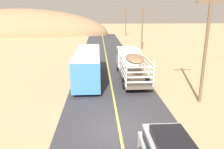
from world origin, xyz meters
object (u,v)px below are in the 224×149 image
Objects in this scene: livestock_truck at (130,60)px; power_pole_mid at (142,27)px; power_pole_far at (126,20)px; bus at (88,65)px; power_pole_near at (206,47)px.

power_pole_mid is (4.69, 17.09, 2.48)m from livestock_truck.
power_pole_mid is 0.95× the size of power_pole_far.
power_pole_mid is at bearing 74.66° from livestock_truck.
bus is 1.19× the size of power_pole_far.
power_pole_far is at bearing 83.65° from livestock_truck.
livestock_truck is 42.50m from power_pole_far.
power_pole_mid reaches higher than livestock_truck.
bus is (-4.65, -1.82, -0.04)m from livestock_truck.
bus is 45.04m from power_pole_far.
power_pole_far reaches higher than bus.
livestock_truck is 1.22× the size of power_pole_mid.
livestock_truck is at bearing 21.31° from bus.
bus is 1.26× the size of power_pole_mid.
power_pole_near is 1.06× the size of power_pole_mid.
power_pole_mid is at bearing -90.00° from power_pole_far.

